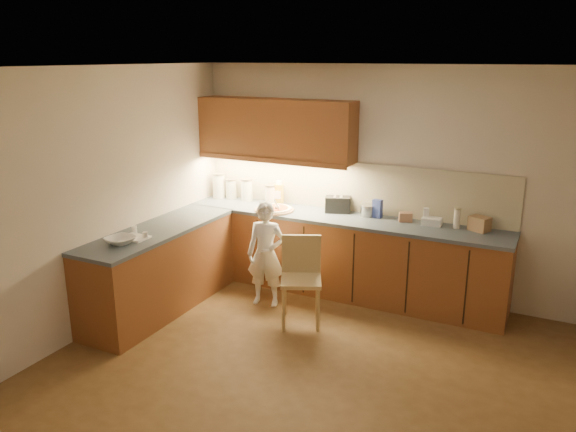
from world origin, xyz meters
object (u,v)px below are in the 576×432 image
(wooden_chair, at_px, (301,273))
(toaster, at_px, (338,204))
(child, at_px, (266,254))
(oil_jug, at_px, (279,193))
(pizza_on_board, at_px, (274,209))

(wooden_chair, xyz_separation_m, toaster, (-0.02, 1.04, 0.49))
(wooden_chair, height_order, toaster, toaster)
(child, distance_m, toaster, 1.06)
(child, relative_size, oil_jug, 4.02)
(pizza_on_board, bearing_deg, oil_jug, 107.45)
(toaster, bearing_deg, child, -140.31)
(child, xyz_separation_m, oil_jug, (-0.28, 0.86, 0.47))
(oil_jug, bearing_deg, wooden_chair, -53.00)
(pizza_on_board, xyz_separation_m, child, (0.18, -0.55, -0.36))
(toaster, bearing_deg, oil_jug, 158.79)
(wooden_chair, distance_m, toaster, 1.15)
(wooden_chair, distance_m, oil_jug, 1.44)
(child, relative_size, wooden_chair, 1.29)
(child, bearing_deg, wooden_chair, -33.13)
(child, bearing_deg, oil_jug, 96.53)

